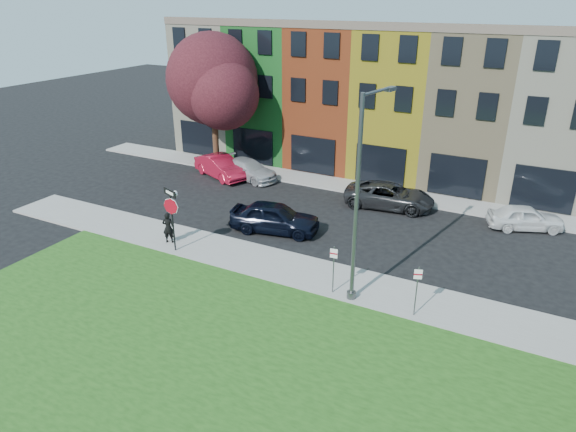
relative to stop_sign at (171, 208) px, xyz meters
The scene contains 15 objects.
ground 6.74m from the stop_sign, 17.77° to the right, with size 120.00×120.00×0.00m, color black.
sidewalk_near 8.40m from the stop_sign, ahead, with size 40.00×3.00×0.12m, color gray.
sidewalk_far 13.63m from the stop_sign, 77.18° to the left, with size 40.00×2.40×0.12m, color gray.
rowhouse_block 19.74m from the stop_sign, 79.77° to the left, with size 30.00×10.12×10.00m.
stop_sign is the anchor object (origin of this frame).
man 1.83m from the stop_sign, 145.05° to the left, with size 0.71×0.59×1.67m, color black.
sedan_near 5.83m from the stop_sign, 54.57° to the left, with size 5.21×2.93×1.67m, color black.
parked_car_red 11.85m from the stop_sign, 113.17° to the left, with size 4.99×3.35×1.55m, color maroon.
parked_car_silver 11.87m from the stop_sign, 103.45° to the left, with size 5.03×2.94×1.37m, color #A9A9AE.
parked_car_dark 13.47m from the stop_sign, 54.64° to the left, with size 5.66×3.14×1.50m, color black.
parked_car_white 19.18m from the stop_sign, 36.30° to the left, with size 4.32×2.99×1.37m, color silver.
street_lamp 9.77m from the stop_sign, ahead, with size 0.77×2.56×8.67m.
parking_sign_a 8.68m from the stop_sign, ahead, with size 0.32×0.10×2.21m.
parking_sign_b 12.26m from the stop_sign, ahead, with size 0.31×0.15×2.19m.
tree_purple 14.24m from the stop_sign, 115.50° to the left, with size 7.70×6.74×9.67m.
Camera 1 is at (9.85, -15.92, 12.03)m, focal length 32.00 mm.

